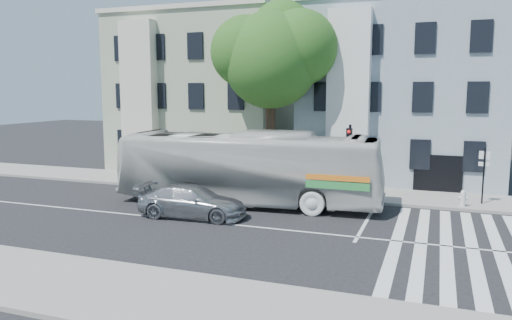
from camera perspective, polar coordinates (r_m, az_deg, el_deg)
The scene contains 12 objects.
ground at distance 22.26m, azimuth -5.39°, elevation -7.11°, with size 120.00×120.00×0.00m, color black.
sidewalk_far at distance 29.47m, azimuth 1.33°, elevation -3.19°, with size 80.00×4.00×0.15m, color gray.
sidewalk_near at distance 15.77m, azimuth -18.38°, elevation -13.66°, with size 80.00×4.00×0.15m, color gray.
building_left at distance 38.05m, azimuth -5.28°, elevation 7.53°, with size 12.00×10.00×11.00m, color #9FA88D.
building_right at distance 34.45m, azimuth 16.43°, elevation 7.19°, with size 12.00×10.00×11.00m, color #8896A2.
street_tree at distance 29.66m, azimuth 1.96°, elevation 11.94°, with size 7.30×5.90×11.10m.
bus at distance 25.25m, azimuth -0.88°, elevation -0.92°, with size 13.45×3.15×3.75m, color silver.
sedan at distance 23.10m, azimuth -7.32°, elevation -4.70°, with size 5.08×2.06×1.47m, color #AAACB1.
hedge at distance 28.67m, azimuth -4.14°, elevation -2.65°, with size 8.50×0.84×0.70m, color #36621F, non-canonical shape.
traffic_signal at distance 26.26m, azimuth 10.61°, elevation 0.89°, with size 0.42×0.52×4.03m.
fire_hydrant at distance 26.41m, azimuth 22.57°, elevation -4.04°, with size 0.46×0.27×0.81m.
far_sign_pole at distance 27.23m, azimuth 24.59°, elevation -0.90°, with size 0.51×0.20×2.84m.
Camera 1 is at (9.32, -19.37, 5.78)m, focal length 35.00 mm.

